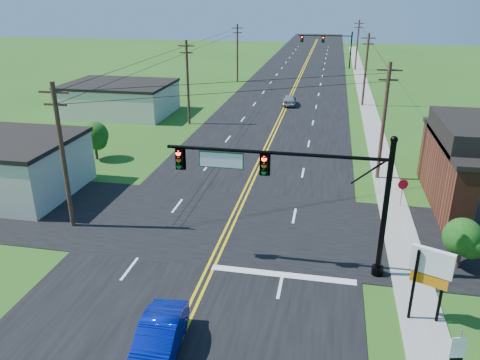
% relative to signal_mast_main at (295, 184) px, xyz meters
% --- Properties ---
extents(road_main, '(16.00, 220.00, 0.04)m').
position_rel_signal_mast_main_xyz_m(road_main, '(-4.34, 42.00, -4.73)').
color(road_main, black).
rests_on(road_main, ground).
extents(road_cross, '(70.00, 10.00, 0.04)m').
position_rel_signal_mast_main_xyz_m(road_cross, '(-4.34, 4.00, -4.73)').
color(road_cross, black).
rests_on(road_cross, ground).
extents(sidewalk, '(2.00, 160.00, 0.08)m').
position_rel_signal_mast_main_xyz_m(sidewalk, '(6.16, 32.00, -4.71)').
color(sidewalk, gray).
rests_on(sidewalk, ground).
extents(signal_mast_main, '(11.30, 0.60, 7.48)m').
position_rel_signal_mast_main_xyz_m(signal_mast_main, '(0.00, 0.00, 0.00)').
color(signal_mast_main, black).
rests_on(signal_mast_main, ground).
extents(signal_mast_far, '(10.98, 0.60, 7.48)m').
position_rel_signal_mast_main_xyz_m(signal_mast_far, '(0.10, 72.00, -0.20)').
color(signal_mast_far, black).
rests_on(signal_mast_far, ground).
extents(cream_bldg_near, '(10.20, 8.20, 4.10)m').
position_rel_signal_mast_main_xyz_m(cream_bldg_near, '(-21.34, 6.00, -2.69)').
color(cream_bldg_near, beige).
rests_on(cream_bldg_near, ground).
extents(cream_bldg_far, '(12.20, 9.20, 3.70)m').
position_rel_signal_mast_main_xyz_m(cream_bldg_far, '(-23.34, 30.00, -2.89)').
color(cream_bldg_far, beige).
rests_on(cream_bldg_far, ground).
extents(utility_pole_left_a, '(1.80, 0.28, 9.00)m').
position_rel_signal_mast_main_xyz_m(utility_pole_left_a, '(-13.84, 2.00, -0.03)').
color(utility_pole_left_a, '#352118').
rests_on(utility_pole_left_a, ground).
extents(utility_pole_left_b, '(1.80, 0.28, 9.00)m').
position_rel_signal_mast_main_xyz_m(utility_pole_left_b, '(-13.84, 27.00, -0.03)').
color(utility_pole_left_b, '#352118').
rests_on(utility_pole_left_b, ground).
extents(utility_pole_left_c, '(1.80, 0.28, 9.00)m').
position_rel_signal_mast_main_xyz_m(utility_pole_left_c, '(-13.84, 54.00, -0.03)').
color(utility_pole_left_c, '#352118').
rests_on(utility_pole_left_c, ground).
extents(utility_pole_right_a, '(1.80, 0.28, 9.00)m').
position_rel_signal_mast_main_xyz_m(utility_pole_right_a, '(5.46, 14.00, -0.03)').
color(utility_pole_right_a, '#352118').
rests_on(utility_pole_right_a, ground).
extents(utility_pole_right_b, '(1.80, 0.28, 9.00)m').
position_rel_signal_mast_main_xyz_m(utility_pole_right_b, '(5.46, 40.00, -0.03)').
color(utility_pole_right_b, '#352118').
rests_on(utility_pole_right_b, ground).
extents(utility_pole_right_c, '(1.80, 0.28, 9.00)m').
position_rel_signal_mast_main_xyz_m(utility_pole_right_c, '(5.46, 70.00, -0.03)').
color(utility_pole_right_c, '#352118').
rests_on(utility_pole_right_c, ground).
extents(tree_right_back, '(3.00, 3.00, 4.10)m').
position_rel_signal_mast_main_xyz_m(tree_right_back, '(11.66, 18.00, -2.15)').
color(tree_right_back, '#352118').
rests_on(tree_right_back, ground).
extents(shrub_corner, '(2.00, 2.00, 2.86)m').
position_rel_signal_mast_main_xyz_m(shrub_corner, '(8.66, 1.50, -2.90)').
color(shrub_corner, '#352118').
rests_on(shrub_corner, ground).
extents(tree_left, '(2.40, 2.40, 3.37)m').
position_rel_signal_mast_main_xyz_m(tree_left, '(-18.34, 14.00, -2.59)').
color(tree_left, '#352118').
rests_on(tree_left, ground).
extents(blue_car, '(1.92, 4.60, 1.48)m').
position_rel_signal_mast_main_xyz_m(blue_car, '(-4.57, -7.65, -4.01)').
color(blue_car, '#071699').
rests_on(blue_car, ground).
extents(distant_car, '(1.88, 4.20, 1.40)m').
position_rel_signal_mast_main_xyz_m(distant_car, '(-3.81, 38.35, -4.05)').
color(distant_car, '#ACACB1').
rests_on(distant_car, ground).
extents(route_sign, '(0.60, 0.17, 2.41)m').
position_rel_signal_mast_main_xyz_m(route_sign, '(6.66, -6.89, -3.34)').
color(route_sign, slate).
rests_on(route_sign, ground).
extents(stop_sign, '(0.71, 0.19, 2.03)m').
position_rel_signal_mast_main_xyz_m(stop_sign, '(6.62, 8.84, -3.29)').
color(stop_sign, slate).
rests_on(stop_sign, ground).
extents(pylon_sign, '(1.72, 0.91, 3.62)m').
position_rel_signal_mast_main_xyz_m(pylon_sign, '(6.16, -3.37, -2.11)').
color(pylon_sign, black).
rests_on(pylon_sign, ground).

